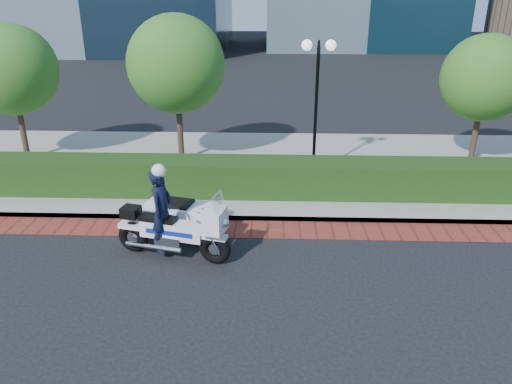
{
  "coord_description": "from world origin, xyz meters",
  "views": [
    {
      "loc": [
        -0.31,
        -9.99,
        5.86
      ],
      "look_at": [
        -0.72,
        1.62,
        1.0
      ],
      "focal_mm": 35.0,
      "sensor_mm": 36.0,
      "label": 1
    }
  ],
  "objects_px": {
    "tree_a": "(12,70)",
    "tree_b": "(176,64)",
    "tree_c": "(485,78)",
    "police_motorcycle": "(175,219)",
    "lamppost": "(317,88)"
  },
  "relations": [
    {
      "from": "tree_b",
      "to": "police_motorcycle",
      "type": "relative_size",
      "value": 1.77
    },
    {
      "from": "tree_a",
      "to": "tree_c",
      "type": "xyz_separation_m",
      "value": [
        15.5,
        -0.0,
        -0.18
      ]
    },
    {
      "from": "tree_b",
      "to": "tree_c",
      "type": "xyz_separation_m",
      "value": [
        10.0,
        -0.0,
        -0.39
      ]
    },
    {
      "from": "lamppost",
      "to": "police_motorcycle",
      "type": "height_order",
      "value": "lamppost"
    },
    {
      "from": "tree_b",
      "to": "lamppost",
      "type": "bearing_deg",
      "value": -16.11
    },
    {
      "from": "lamppost",
      "to": "tree_b",
      "type": "relative_size",
      "value": 0.86
    },
    {
      "from": "lamppost",
      "to": "tree_c",
      "type": "xyz_separation_m",
      "value": [
        5.5,
        1.3,
        0.09
      ]
    },
    {
      "from": "lamppost",
      "to": "tree_b",
      "type": "distance_m",
      "value": 4.71
    },
    {
      "from": "lamppost",
      "to": "police_motorcycle",
      "type": "xyz_separation_m",
      "value": [
        -3.58,
        -4.74,
        -2.19
      ]
    },
    {
      "from": "lamppost",
      "to": "tree_b",
      "type": "xyz_separation_m",
      "value": [
        -4.5,
        1.3,
        0.48
      ]
    },
    {
      "from": "lamppost",
      "to": "police_motorcycle",
      "type": "relative_size",
      "value": 1.53
    },
    {
      "from": "tree_c",
      "to": "tree_b",
      "type": "bearing_deg",
      "value": 180.0
    },
    {
      "from": "tree_a",
      "to": "tree_b",
      "type": "relative_size",
      "value": 0.94
    },
    {
      "from": "lamppost",
      "to": "tree_c",
      "type": "distance_m",
      "value": 5.65
    },
    {
      "from": "tree_c",
      "to": "police_motorcycle",
      "type": "xyz_separation_m",
      "value": [
        -9.08,
        -6.04,
        -2.27
      ]
    }
  ]
}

